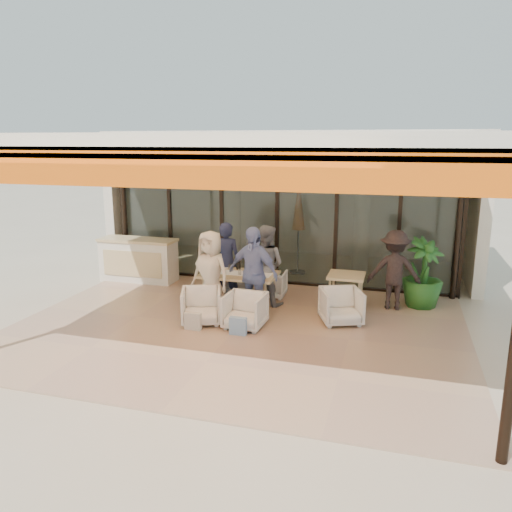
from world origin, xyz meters
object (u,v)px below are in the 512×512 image
(side_table, at_px, (346,280))
(standing_woman, at_px, (394,270))
(chair_far_left, at_px, (234,280))
(diner_cream, at_px, (211,273))
(host_counter, at_px, (139,260))
(diner_periwinkle, at_px, (253,273))
(potted_palm, at_px, (423,273))
(chair_near_right, at_px, (245,309))
(diner_navy, at_px, (226,262))
(chair_far_right, at_px, (271,283))
(dining_table, at_px, (239,276))
(side_chair, at_px, (341,305))
(diner_grey, at_px, (265,265))
(chair_near_left, at_px, (201,304))

(side_table, bearing_deg, standing_woman, 20.74)
(chair_far_left, relative_size, side_table, 0.84)
(side_table, height_order, standing_woman, standing_woman)
(diner_cream, xyz_separation_m, standing_woman, (3.37, 1.30, -0.02))
(host_counter, xyz_separation_m, standing_woman, (5.89, -0.42, 0.27))
(diner_periwinkle, bearing_deg, potted_palm, 43.40)
(chair_near_right, distance_m, diner_navy, 1.70)
(chair_far_right, bearing_deg, chair_near_right, 87.48)
(chair_near_right, bearing_deg, dining_table, 116.48)
(side_chair, bearing_deg, diner_grey, 135.15)
(diner_navy, bearing_deg, chair_far_right, -151.57)
(chair_far_left, bearing_deg, diner_cream, 68.60)
(chair_near_right, relative_size, diner_periwinkle, 0.40)
(side_table, bearing_deg, chair_near_left, -149.55)
(dining_table, relative_size, side_table, 2.01)
(potted_palm, bearing_deg, diner_periwinkle, -152.81)
(chair_near_right, xyz_separation_m, potted_palm, (3.08, 2.08, 0.36))
(host_counter, distance_m, diner_cream, 3.06)
(diner_cream, xyz_separation_m, side_chair, (2.48, 0.21, -0.46))
(dining_table, xyz_separation_m, diner_navy, (-0.41, 0.44, 0.16))
(diner_cream, relative_size, standing_woman, 1.03)
(chair_far_left, distance_m, chair_far_right, 0.84)
(host_counter, relative_size, diner_navy, 1.10)
(chair_near_left, relative_size, diner_periwinkle, 0.41)
(diner_cream, relative_size, diner_periwinkle, 0.93)
(host_counter, height_order, standing_woman, standing_woman)
(chair_far_right, distance_m, potted_palm, 3.11)
(diner_grey, distance_m, diner_cream, 1.23)
(diner_navy, distance_m, potted_palm, 3.99)
(diner_periwinkle, bearing_deg, diner_grey, 106.21)
(chair_far_right, bearing_deg, standing_woman, 175.11)
(chair_far_right, distance_m, side_chair, 2.03)
(side_chair, xyz_separation_m, potted_palm, (1.45, 1.38, 0.35))
(diner_cream, bearing_deg, potted_palm, 36.78)
(potted_palm, bearing_deg, side_chair, -136.40)
(chair_far_left, bearing_deg, chair_far_right, 158.60)
(chair_near_left, height_order, potted_palm, potted_palm)
(host_counter, distance_m, potted_palm, 6.44)
(host_counter, relative_size, dining_table, 1.23)
(diner_periwinkle, bearing_deg, standing_woman, 43.28)
(side_chair, bearing_deg, chair_near_left, 174.07)
(dining_table, height_order, chair_near_left, dining_table)
(diner_cream, height_order, side_table, diner_cream)
(chair_far_left, xyz_separation_m, chair_near_right, (0.84, -1.90, 0.04))
(dining_table, relative_size, chair_far_right, 2.36)
(host_counter, relative_size, standing_woman, 1.15)
(dining_table, height_order, diner_periwinkle, diner_periwinkle)
(diner_navy, distance_m, diner_periwinkle, 1.23)
(side_table, bearing_deg, diner_cream, -158.90)
(chair_far_right, height_order, side_chair, side_chair)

